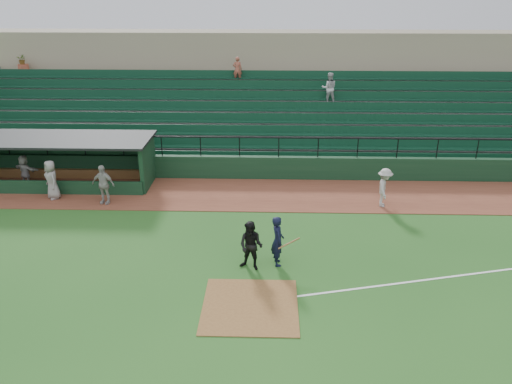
{
  "coord_description": "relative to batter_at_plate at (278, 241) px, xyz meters",
  "views": [
    {
      "loc": [
        0.59,
        -14.08,
        9.4
      ],
      "look_at": [
        0.0,
        5.0,
        1.4
      ],
      "focal_mm": 34.99,
      "sensor_mm": 36.0,
      "label": 1
    }
  ],
  "objects": [
    {
      "name": "foul_line",
      "position": [
        7.12,
        -0.43,
        -0.94
      ],
      "size": [
        17.49,
        4.44,
        0.01
      ],
      "primitive_type": "cube",
      "rotation": [
        0.0,
        0.0,
        0.24
      ],
      "color": "white",
      "rests_on": "ground"
    },
    {
      "name": "warning_track",
      "position": [
        -0.88,
        6.37,
        -0.93
      ],
      "size": [
        40.0,
        4.0,
        0.03
      ],
      "primitive_type": "cube",
      "color": "brown",
      "rests_on": "ground"
    },
    {
      "name": "stadium_structure",
      "position": [
        -0.88,
        14.83,
        1.36
      ],
      "size": [
        38.0,
        13.08,
        6.4
      ],
      "color": "#10321B",
      "rests_on": "ground"
    },
    {
      "name": "runner",
      "position": [
        4.84,
        5.18,
        -0.01
      ],
      "size": [
        0.87,
        1.26,
        1.79
      ],
      "primitive_type": "imported",
      "rotation": [
        0.0,
        0.0,
        1.38
      ],
      "color": "#ADA8A2",
      "rests_on": "warning_track"
    },
    {
      "name": "home_plate_dirt",
      "position": [
        -0.88,
        -2.63,
        -0.93
      ],
      "size": [
        3.0,
        3.0,
        0.03
      ],
      "primitive_type": "cube",
      "color": "brown",
      "rests_on": "ground"
    },
    {
      "name": "umpire",
      "position": [
        -0.94,
        -0.36,
        -0.03
      ],
      "size": [
        1.07,
        0.95,
        1.83
      ],
      "primitive_type": "imported",
      "rotation": [
        0.0,
        0.0,
        -0.35
      ],
      "color": "black",
      "rests_on": "ground"
    },
    {
      "name": "dugout_player_b",
      "position": [
        -10.48,
        5.61,
        0.02
      ],
      "size": [
        1.04,
        1.08,
        1.86
      ],
      "primitive_type": "imported",
      "rotation": [
        0.0,
        0.0,
        -0.87
      ],
      "color": "gray",
      "rests_on": "warning_track"
    },
    {
      "name": "ground",
      "position": [
        -0.88,
        -1.63,
        -0.94
      ],
      "size": [
        90.0,
        90.0,
        0.0
      ],
      "primitive_type": "plane",
      "color": "#22531B",
      "rests_on": "ground"
    },
    {
      "name": "dugout_player_a",
      "position": [
        -7.9,
        5.12,
        0.01
      ],
      "size": [
        1.15,
        0.64,
        1.85
      ],
      "primitive_type": "imported",
      "rotation": [
        0.0,
        0.0,
        -0.19
      ],
      "color": "#AAA59F",
      "rests_on": "warning_track"
    },
    {
      "name": "dugout_player_c",
      "position": [
        -12.5,
        7.19,
        -0.12
      ],
      "size": [
        1.53,
        0.99,
        1.58
      ],
      "primitive_type": "imported",
      "rotation": [
        0.0,
        0.0,
        2.75
      ],
      "color": "#A8A29D",
      "rests_on": "warning_track"
    },
    {
      "name": "dugout",
      "position": [
        -10.63,
        7.93,
        0.39
      ],
      "size": [
        8.9,
        3.2,
        2.42
      ],
      "color": "#10321B",
      "rests_on": "ground"
    },
    {
      "name": "batter_at_plate",
      "position": [
        0.0,
        0.0,
        0.0
      ],
      "size": [
        1.07,
        0.75,
        1.88
      ],
      "color": "black",
      "rests_on": "ground"
    }
  ]
}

